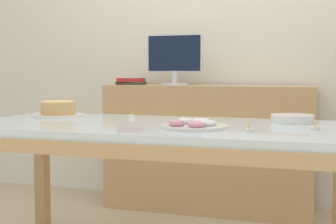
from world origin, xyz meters
TOP-DOWN VIEW (x-y plane):
  - wall_back at (0.00, 1.52)m, footprint 8.00×0.10m
  - dining_table at (0.00, 0.00)m, footprint 1.87×0.87m
  - sideboard at (0.00, 1.22)m, footprint 1.50×0.44m
  - computer_monitor at (-0.26, 1.22)m, footprint 0.42×0.20m
  - book_stack at (-0.61, 1.22)m, footprint 0.21×0.20m
  - cake_chocolate_round at (-0.64, 0.19)m, footprint 0.29×0.29m
  - pastry_platter at (0.22, -0.11)m, footprint 0.31×0.31m
  - plate_stack at (0.63, 0.25)m, footprint 0.21×0.21m
  - tealight_left_edge at (0.74, -0.03)m, footprint 0.04×0.04m
  - tealight_right_edge at (0.48, -0.19)m, footprint 0.04×0.04m
  - tealight_near_front at (-0.22, 0.25)m, footprint 0.04×0.04m

SIDE VIEW (x-z plane):
  - sideboard at x=0.00m, z-range 0.00..0.92m
  - dining_table at x=0.00m, z-range 0.29..1.06m
  - tealight_left_edge at x=0.74m, z-range 0.75..0.79m
  - tealight_right_edge at x=0.48m, z-range 0.75..0.79m
  - tealight_near_front at x=-0.22m, z-range 0.75..0.79m
  - pastry_platter at x=0.22m, z-range 0.76..0.80m
  - plate_stack at x=0.63m, z-range 0.76..0.80m
  - cake_chocolate_round at x=-0.64m, z-range 0.76..0.84m
  - book_stack at x=-0.61m, z-range 0.92..0.97m
  - computer_monitor at x=-0.26m, z-range 0.92..1.30m
  - wall_back at x=0.00m, z-range 0.00..2.60m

